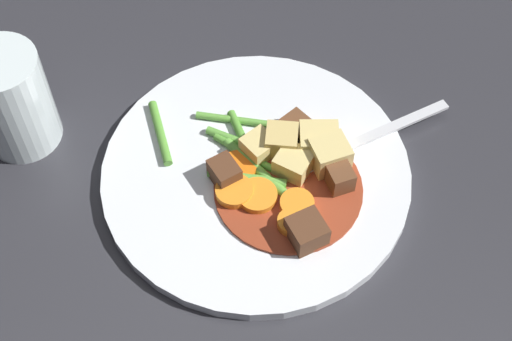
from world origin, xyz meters
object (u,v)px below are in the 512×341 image
at_px(carrot_slice_2, 297,205).
at_px(potato_chunk_2, 319,141).
at_px(dinner_plate, 256,174).
at_px(meat_chunk_3, 296,129).
at_px(water_glass, 11,100).
at_px(carrot_slice_3, 239,167).
at_px(potato_chunk_1, 294,164).
at_px(carrot_slice_0, 291,223).
at_px(potato_chunk_0, 330,155).
at_px(meat_chunk_0, 338,176).
at_px(carrot_slice_1, 234,192).
at_px(potato_chunk_3, 259,147).
at_px(meat_chunk_2, 224,173).
at_px(meat_chunk_1, 307,232).
at_px(fork, 363,140).
at_px(potato_chunk_4, 282,141).
at_px(carrot_slice_4, 257,196).

height_order(carrot_slice_2, potato_chunk_2, potato_chunk_2).
relative_size(dinner_plate, potato_chunk_2, 7.98).
xyz_separation_m(meat_chunk_3, water_glass, (-0.22, -0.14, 0.03)).
distance_m(carrot_slice_2, carrot_slice_3, 0.07).
bearing_deg(potato_chunk_1, carrot_slice_3, -145.26).
distance_m(carrot_slice_0, water_glass, 0.28).
height_order(potato_chunk_0, meat_chunk_0, potato_chunk_0).
bearing_deg(meat_chunk_3, carrot_slice_2, -55.10).
height_order(potato_chunk_1, potato_chunk_2, potato_chunk_2).
distance_m(carrot_slice_0, potato_chunk_2, 0.09).
relative_size(carrot_slice_1, meat_chunk_0, 1.18).
relative_size(carrot_slice_3, potato_chunk_3, 1.24).
height_order(potato_chunk_3, meat_chunk_2, meat_chunk_2).
distance_m(carrot_slice_3, potato_chunk_3, 0.03).
xyz_separation_m(carrot_slice_1, carrot_slice_2, (0.05, 0.02, 0.00)).
bearing_deg(potato_chunk_0, carrot_slice_3, -140.34).
relative_size(dinner_plate, meat_chunk_1, 9.55).
bearing_deg(fork, potato_chunk_3, -135.69).
relative_size(potato_chunk_0, potato_chunk_3, 1.21).
height_order(potato_chunk_4, fork, potato_chunk_4).
distance_m(carrot_slice_2, carrot_slice_4, 0.04).
bearing_deg(carrot_slice_3, potato_chunk_2, 52.79).
distance_m(carrot_slice_3, meat_chunk_1, 0.09).
bearing_deg(potato_chunk_4, meat_chunk_2, -111.24).
height_order(carrot_slice_0, carrot_slice_2, same).
height_order(meat_chunk_0, meat_chunk_2, meat_chunk_0).
distance_m(carrot_slice_4, fork, 0.12).
height_order(dinner_plate, water_glass, water_glass).
xyz_separation_m(carrot_slice_0, carrot_slice_3, (-0.07, 0.02, -0.00)).
relative_size(potato_chunk_2, meat_chunk_0, 1.24).
height_order(carrot_slice_2, potato_chunk_3, potato_chunk_3).
height_order(carrot_slice_4, water_glass, water_glass).
distance_m(meat_chunk_0, meat_chunk_1, 0.06).
height_order(carrot_slice_3, potato_chunk_0, potato_chunk_0).
height_order(carrot_slice_1, meat_chunk_1, meat_chunk_1).
bearing_deg(carrot_slice_0, potato_chunk_4, 130.60).
height_order(carrot_slice_4, potato_chunk_2, potato_chunk_2).
distance_m(potato_chunk_2, potato_chunk_4, 0.03).
bearing_deg(carrot_slice_1, meat_chunk_0, 43.47).
relative_size(dinner_plate, potato_chunk_0, 8.69).
height_order(potato_chunk_0, fork, potato_chunk_0).
relative_size(carrot_slice_1, carrot_slice_3, 1.01).
xyz_separation_m(carrot_slice_4, meat_chunk_3, (-0.01, 0.08, 0.01)).
xyz_separation_m(carrot_slice_2, potato_chunk_1, (-0.02, 0.03, 0.01)).
bearing_deg(meat_chunk_3, carrot_slice_0, -58.06).
relative_size(potato_chunk_1, meat_chunk_0, 1.06).
bearing_deg(meat_chunk_1, carrot_slice_1, -179.41).
height_order(carrot_slice_3, water_glass, water_glass).
xyz_separation_m(potato_chunk_2, potato_chunk_4, (-0.03, -0.02, -0.00)).
bearing_deg(fork, carrot_slice_3, -128.45).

